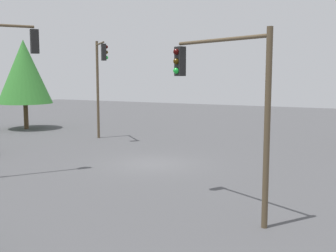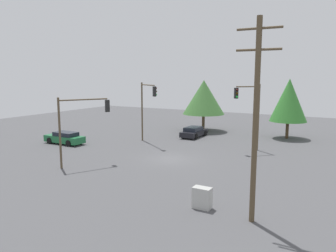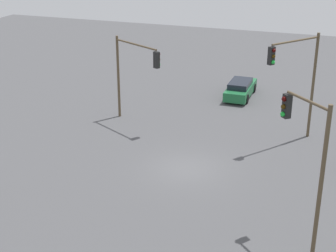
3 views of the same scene
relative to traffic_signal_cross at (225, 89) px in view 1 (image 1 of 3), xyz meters
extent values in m
plane|color=#4C4C4F|center=(-5.53, -5.50, -4.04)|extent=(80.00, 80.00, 0.00)
cube|color=black|center=(-1.53, -9.25, 1.88)|extent=(0.44, 0.43, 1.05)
sphere|color=#360503|center=(-1.63, -9.39, 2.21)|extent=(0.22, 0.22, 0.22)
sphere|color=#392605|center=(-1.63, -9.39, 1.88)|extent=(0.22, 0.22, 0.22)
sphere|color=green|center=(-1.63, -9.39, 1.54)|extent=(0.22, 0.22, 0.22)
cylinder|color=brown|center=(0.83, 1.55, -1.12)|extent=(0.18, 0.18, 5.83)
cylinder|color=brown|center=(-0.16, -0.26, 1.54)|extent=(2.09, 3.69, 0.12)
cube|color=black|center=(-1.15, -2.08, 0.91)|extent=(0.41, 0.43, 1.05)
sphere|color=#360503|center=(-1.00, -2.16, 1.25)|extent=(0.22, 0.22, 0.22)
sphere|color=#392605|center=(-1.00, -2.16, 0.91)|extent=(0.22, 0.22, 0.22)
sphere|color=green|center=(-1.00, -2.16, 0.58)|extent=(0.22, 0.22, 0.22)
cylinder|color=brown|center=(-11.52, -13.00, -0.67)|extent=(0.18, 0.18, 6.73)
cylinder|color=brown|center=(-10.61, -12.11, 2.44)|extent=(1.89, 1.87, 0.12)
cube|color=black|center=(-9.71, -11.21, 1.82)|extent=(0.44, 0.44, 1.05)
sphere|color=#360503|center=(-9.83, -11.09, 2.15)|extent=(0.22, 0.22, 0.22)
sphere|color=#392605|center=(-9.83, -11.09, 1.82)|extent=(0.22, 0.22, 0.22)
sphere|color=green|center=(-9.83, -11.09, 1.48)|extent=(0.22, 0.22, 0.22)
cylinder|color=#4C3823|center=(-13.03, -21.23, -2.99)|extent=(0.36, 0.36, 2.10)
cone|color=#337A2D|center=(-13.03, -21.23, 0.63)|extent=(4.37, 4.37, 5.14)
camera|label=1|loc=(12.84, 4.18, 0.48)|focal=45.00mm
camera|label=2|loc=(-19.62, 20.00, 3.49)|focal=35.00mm
camera|label=3|loc=(-30.56, -13.36, 9.10)|focal=55.00mm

